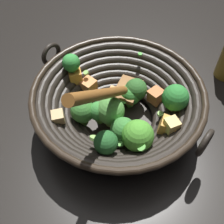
# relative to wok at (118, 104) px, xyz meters

# --- Properties ---
(ground_plane) EXTENTS (4.00, 4.00, 0.00)m
(ground_plane) POSITION_rel_wok_xyz_m (0.00, -0.00, -0.06)
(ground_plane) COLOR black
(wok) EXTENTS (0.37, 0.35, 0.26)m
(wok) POSITION_rel_wok_xyz_m (0.00, 0.00, 0.00)
(wok) COLOR black
(wok) RESTS_ON ground
(garlic_bulb) EXTENTS (0.04, 0.04, 0.04)m
(garlic_bulb) POSITION_rel_wok_xyz_m (-0.05, -0.23, -0.05)
(garlic_bulb) COLOR silver
(garlic_bulb) RESTS_ON ground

